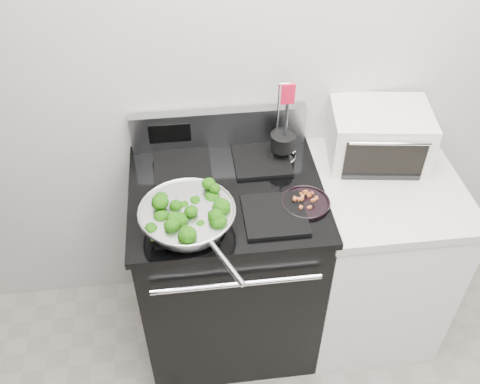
{
  "coord_description": "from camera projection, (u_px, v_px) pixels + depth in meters",
  "views": [
    {
      "loc": [
        -0.44,
        -0.19,
        2.4
      ],
      "look_at": [
        -0.25,
        1.36,
        0.98
      ],
      "focal_mm": 40.0,
      "sensor_mm": 36.0,
      "label": 1
    }
  ],
  "objects": [
    {
      "name": "toaster_oven",
      "position": [
        378.0,
        135.0,
        2.29
      ],
      "size": [
        0.45,
        0.37,
        0.24
      ],
      "rotation": [
        0.0,
        0.0,
        -0.14
      ],
      "color": "silver",
      "rests_on": "counter"
    },
    {
      "name": "counter",
      "position": [
        371.0,
        254.0,
        2.55
      ],
      "size": [
        0.62,
        0.68,
        0.92
      ],
      "color": "white",
      "rests_on": "floor"
    },
    {
      "name": "skillet",
      "position": [
        188.0,
        217.0,
        1.97
      ],
      "size": [
        0.36,
        0.55,
        0.08
      ],
      "rotation": [
        0.0,
        0.0,
        0.43
      ],
      "color": "silver",
      "rests_on": "gas_range"
    },
    {
      "name": "utensil_holder",
      "position": [
        283.0,
        145.0,
        2.27
      ],
      "size": [
        0.12,
        0.12,
        0.37
      ],
      "rotation": [
        0.0,
        0.0,
        -0.0
      ],
      "color": "silver",
      "rests_on": "gas_range"
    },
    {
      "name": "bacon_plate",
      "position": [
        306.0,
        200.0,
        2.09
      ],
      "size": [
        0.19,
        0.19,
        0.04
      ],
      "rotation": [
        0.0,
        0.0,
        -0.24
      ],
      "color": "black",
      "rests_on": "gas_range"
    },
    {
      "name": "broccoli_pile",
      "position": [
        187.0,
        212.0,
        1.96
      ],
      "size": [
        0.29,
        0.29,
        0.1
      ],
      "primitive_type": null,
      "color": "black",
      "rests_on": "skillet"
    },
    {
      "name": "back_wall",
      "position": [
        289.0,
        56.0,
        2.17
      ],
      "size": [
        4.0,
        0.02,
        2.7
      ],
      "primitive_type": "cube",
      "color": "silver",
      "rests_on": "ground"
    },
    {
      "name": "gas_range",
      "position": [
        228.0,
        264.0,
        2.48
      ],
      "size": [
        0.79,
        0.69,
        1.13
      ],
      "color": "black",
      "rests_on": "floor"
    }
  ]
}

